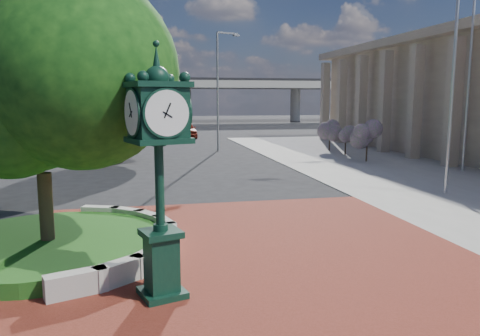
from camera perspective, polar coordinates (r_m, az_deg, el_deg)
name	(u,v)px	position (r m, az deg, el deg)	size (l,w,h in m)	color
ground	(234,242)	(13.52, -0.68, -9.02)	(200.00, 200.00, 0.00)	black
plaza	(242,253)	(12.58, 0.20, -10.27)	(12.00, 12.00, 0.04)	maroon
sidewalk	(480,171)	(29.50, 27.19, -0.37)	(20.00, 50.00, 0.04)	#9E9B93
planter_wall	(137,239)	(13.22, -12.41, -8.41)	(2.96, 6.77, 0.54)	#9E9B93
grass_bed	(49,246)	(13.48, -22.31, -8.83)	(6.10, 6.10, 0.40)	#1B4915
overpass	(155,84)	(82.73, -10.28, 10.01)	(90.00, 12.00, 7.50)	#9E9B93
tree_planter	(40,112)	(12.92, -23.18, 6.29)	(5.20, 5.20, 6.33)	#38281C
tree_street	(118,112)	(30.71, -14.66, 6.63)	(4.40, 4.40, 5.45)	#38281C
post_clock	(159,164)	(9.37, -9.84, 0.53)	(1.28, 1.28, 5.07)	black
parked_car	(186,130)	(49.53, -6.64, 4.65)	(1.99, 4.94, 1.68)	#58150C
flagpole_a	(454,61)	(21.69, 24.64, 11.78)	(1.71, 0.19, 10.94)	silver
flagpole_b	(470,67)	(28.77, 26.22, 11.01)	(1.71, 0.61, 11.28)	silver
street_lamp_near	(220,82)	(36.94, -2.45, 10.45)	(1.96, 0.92, 9.15)	slate
street_lamp_far	(165,87)	(55.56, -9.18, 9.70)	(2.07, 0.33, 9.20)	slate
shrub_near	(367,138)	(31.23, 15.24, 3.61)	(1.20, 1.20, 2.20)	#38281C
shrub_mid	(346,133)	(34.67, 12.77, 4.14)	(1.20, 1.20, 2.20)	#38281C
shrub_far	(330,131)	(37.26, 10.89, 4.48)	(1.20, 1.20, 2.20)	#38281C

